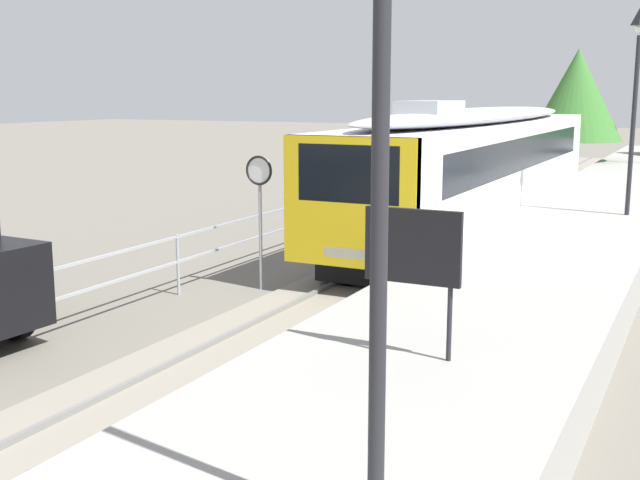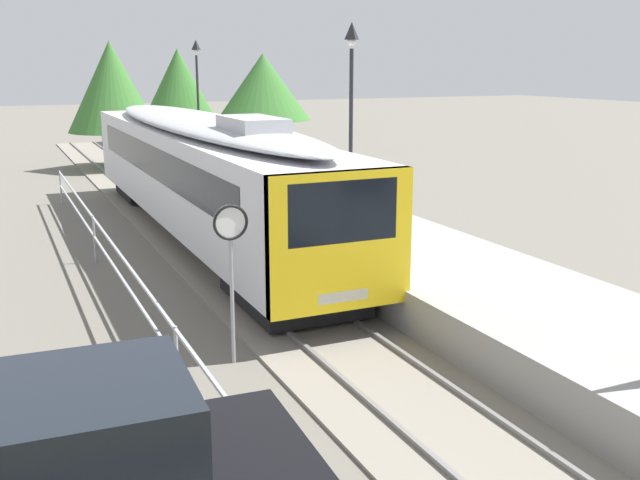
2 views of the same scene
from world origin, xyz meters
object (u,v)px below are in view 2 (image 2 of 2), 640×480
at_px(commuter_train, 201,167).
at_px(platform_lamp_mid_platform, 351,79).
at_px(speed_limit_sign, 231,244).
at_px(platform_lamp_far_end, 197,73).

relative_size(commuter_train, platform_lamp_mid_platform, 3.57).
bearing_deg(speed_limit_sign, platform_lamp_far_end, 75.98).
relative_size(platform_lamp_mid_platform, platform_lamp_far_end, 1.00).
bearing_deg(commuter_train, platform_lamp_mid_platform, -14.70).
bearing_deg(platform_lamp_far_end, speed_limit_sign, -104.02).
bearing_deg(speed_limit_sign, commuter_train, 77.65).
bearing_deg(platform_lamp_far_end, platform_lamp_mid_platform, -90.00).
height_order(platform_lamp_mid_platform, speed_limit_sign, platform_lamp_mid_platform).
bearing_deg(platform_lamp_mid_platform, platform_lamp_far_end, 90.00).
xyz_separation_m(commuter_train, platform_lamp_far_end, (4.31, 16.11, 2.48)).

